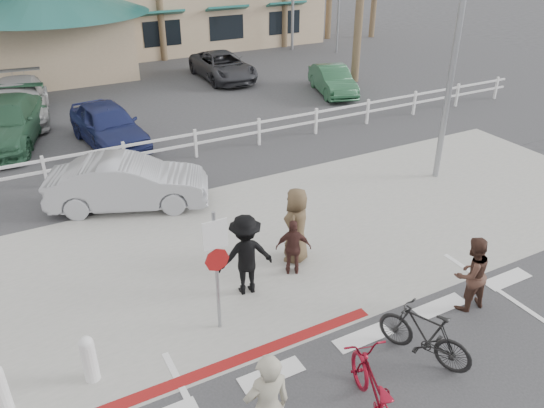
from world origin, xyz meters
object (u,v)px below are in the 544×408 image
bike_red (375,393)px  car_white_sedan (128,183)px  sign_post (216,266)px  bike_black (425,334)px

bike_red → car_white_sedan: bearing=-64.8°
sign_post → car_white_sedan: size_ratio=0.67×
sign_post → bike_red: (1.31, -3.16, -0.92)m
bike_red → sign_post: bearing=-51.8°
car_white_sedan → bike_red: bearing=-148.6°
bike_black → car_white_sedan: car_white_sedan is taller
bike_red → bike_black: size_ratio=1.13×
bike_black → bike_red: bearing=-0.8°
sign_post → bike_red: sign_post is taller
bike_black → car_white_sedan: (-3.14, 8.38, 0.18)m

